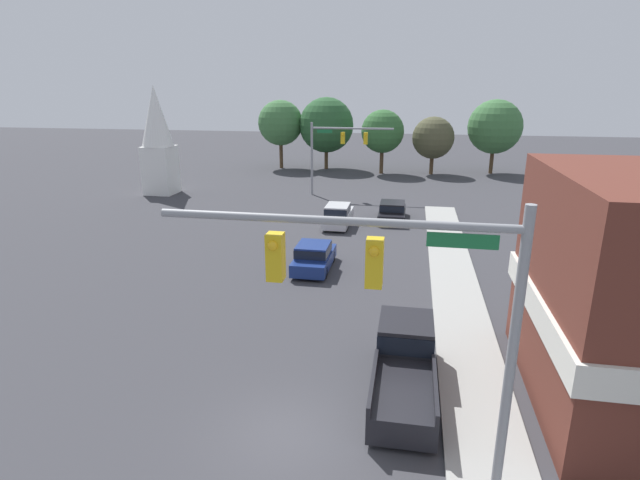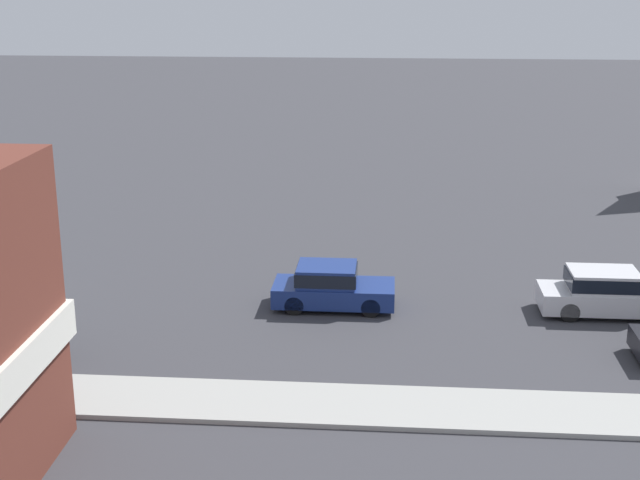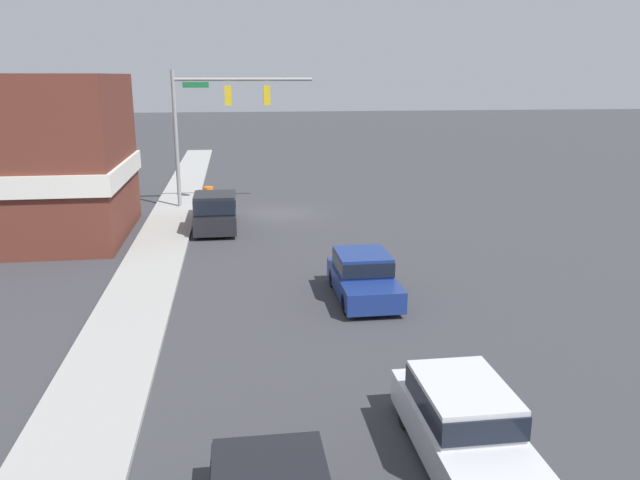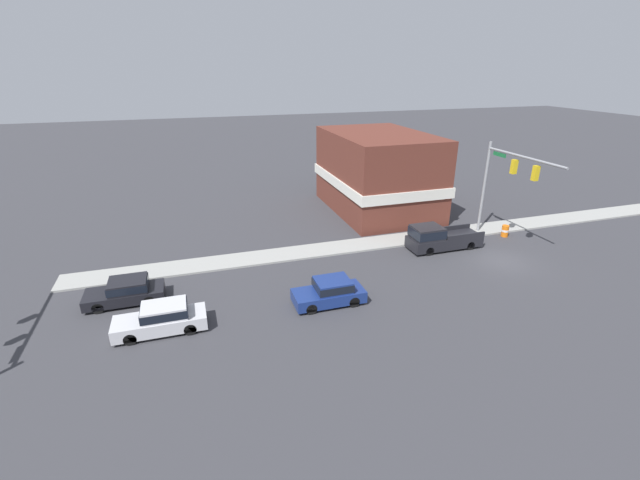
{
  "view_description": "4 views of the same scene",
  "coord_description": "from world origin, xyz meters",
  "px_view_note": "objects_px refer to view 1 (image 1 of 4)",
  "views": [
    {
      "loc": [
        3.19,
        -11.88,
        9.75
      ],
      "look_at": [
        -1.32,
        12.7,
        2.06
      ],
      "focal_mm": 28.0,
      "sensor_mm": 36.0,
      "label": 1
    },
    {
      "loc": [
        27.34,
        15.68,
        11.17
      ],
      "look_at": [
        -0.6,
        13.45,
        2.82
      ],
      "focal_mm": 50.0,
      "sensor_mm": 36.0,
      "label": 2
    },
    {
      "loc": [
        2.31,
        33.4,
        7.31
      ],
      "look_at": [
        -0.16,
        15.41,
        2.51
      ],
      "focal_mm": 35.0,
      "sensor_mm": 36.0,
      "label": 3
    },
    {
      "loc": [
        -22.89,
        21.03,
        13.26
      ],
      "look_at": [
        0.38,
        13.66,
        3.2
      ],
      "focal_mm": 24.0,
      "sensor_mm": 36.0,
      "label": 4
    }
  ],
  "objects_px": {
    "car_second_ahead": "(338,214)",
    "pickup_truck_parked": "(405,360)",
    "car_lead": "(314,256)",
    "car_oncoming": "(392,211)"
  },
  "relations": [
    {
      "from": "car_oncoming",
      "to": "pickup_truck_parked",
      "type": "distance_m",
      "value": 22.09
    },
    {
      "from": "car_second_ahead",
      "to": "pickup_truck_parked",
      "type": "xyz_separation_m",
      "value": [
        5.22,
        -19.93,
        0.14
      ]
    },
    {
      "from": "car_lead",
      "to": "pickup_truck_parked",
      "type": "relative_size",
      "value": 0.73
    },
    {
      "from": "pickup_truck_parked",
      "to": "car_second_ahead",
      "type": "bearing_deg",
      "value": 104.69
    },
    {
      "from": "car_lead",
      "to": "car_oncoming",
      "type": "distance_m",
      "value": 12.17
    },
    {
      "from": "car_oncoming",
      "to": "pickup_truck_parked",
      "type": "xyz_separation_m",
      "value": [
        1.37,
        -22.05,
        0.19
      ]
    },
    {
      "from": "car_second_ahead",
      "to": "pickup_truck_parked",
      "type": "height_order",
      "value": "pickup_truck_parked"
    },
    {
      "from": "car_second_ahead",
      "to": "car_oncoming",
      "type": "bearing_deg",
      "value": 28.78
    },
    {
      "from": "car_lead",
      "to": "pickup_truck_parked",
      "type": "bearing_deg",
      "value": -63.75
    },
    {
      "from": "car_oncoming",
      "to": "car_second_ahead",
      "type": "bearing_deg",
      "value": 28.78
    }
  ]
}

